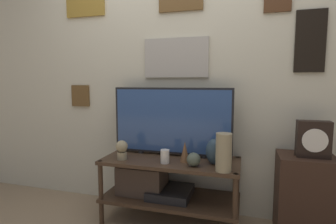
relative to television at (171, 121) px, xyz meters
name	(u,v)px	position (x,y,z in m)	size (l,w,h in m)	color
wall_back	(179,67)	(0.02, 0.19, 0.48)	(6.40, 0.08, 2.70)	beige
media_console	(160,181)	(-0.08, -0.11, -0.52)	(1.17, 0.50, 0.56)	#422D1E
television	(171,121)	(0.00, 0.00, 0.00)	(1.08, 0.05, 0.61)	black
vase_slim_bronze	(185,152)	(0.16, -0.15, -0.23)	(0.08, 0.08, 0.17)	brown
vase_urn_stoneware	(215,152)	(0.41, -0.15, -0.21)	(0.15, 0.11, 0.21)	#2D4251
vase_tall_ceramic	(224,152)	(0.49, -0.30, -0.17)	(0.12, 0.12, 0.29)	tan
vase_round_glass	(194,159)	(0.25, -0.25, -0.26)	(0.11, 0.11, 0.11)	#4C5647
candle_jar	(165,156)	(0.01, -0.23, -0.26)	(0.07, 0.07, 0.11)	silver
decorative_bust	(122,149)	(-0.37, -0.24, -0.22)	(0.10, 0.10, 0.17)	tan
side_table	(305,196)	(1.10, -0.03, -0.55)	(0.42, 0.35, 0.65)	#382319
mantel_clock	(313,139)	(1.13, -0.06, -0.08)	(0.23, 0.11, 0.28)	black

